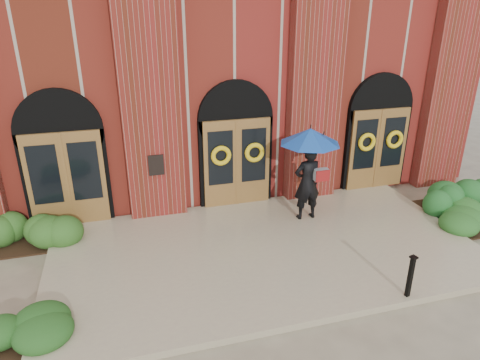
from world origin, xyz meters
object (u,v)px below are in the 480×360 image
object	(u,v)px
man_with_umbrella	(309,157)
hedge_wall_right	(459,196)
metal_post	(410,276)
hedge_wall_left	(41,229)

from	to	relation	value
man_with_umbrella	hedge_wall_right	bearing A→B (deg)	173.07
metal_post	man_with_umbrella	bearing A→B (deg)	98.73
man_with_umbrella	hedge_wall_left	distance (m)	6.98
metal_post	hedge_wall_right	distance (m)	5.28
man_with_umbrella	hedge_wall_left	xyz separation A→B (m)	(-6.75, 0.87, -1.54)
hedge_wall_left	man_with_umbrella	bearing A→B (deg)	-7.33
man_with_umbrella	metal_post	distance (m)	3.94
hedge_wall_right	hedge_wall_left	bearing A→B (deg)	173.72
metal_post	hedge_wall_right	bearing A→B (deg)	38.68
hedge_wall_left	hedge_wall_right	xyz separation A→B (m)	(11.43, -1.26, 0.02)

